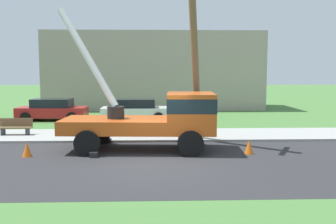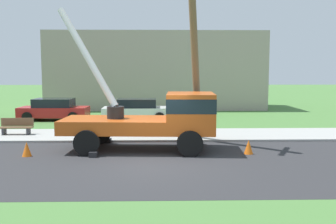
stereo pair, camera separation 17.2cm
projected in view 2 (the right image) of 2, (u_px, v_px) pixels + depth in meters
name	position (u px, v px, depth m)	size (l,w,h in m)	color
ground_plane	(156.00, 120.00, 25.62)	(120.00, 120.00, 0.00)	#477538
road_asphalt	(155.00, 163.00, 13.70)	(80.00, 7.95, 0.01)	#2B2B2D
sidewalk_strip	(156.00, 135.00, 19.38)	(80.00, 3.49, 0.10)	#9E9E99
utility_truck	(159.00, 116.00, 15.87)	(6.75, 3.21, 5.98)	#C65119
leaning_utility_pole	(194.00, 41.00, 16.99)	(1.17, 2.64, 8.86)	brown
traffic_cone_ahead	(249.00, 147.00, 15.17)	(0.36, 0.36, 0.56)	orange
traffic_cone_behind	(27.00, 149.00, 14.77)	(0.36, 0.36, 0.56)	orange
parked_sedan_red	(54.00, 109.00, 25.33)	(4.45, 2.11, 1.42)	#B21E1E
parked_sedan_white	(137.00, 110.00, 25.09)	(4.41, 2.04, 1.42)	silver
park_bench	(17.00, 127.00, 19.22)	(1.60, 0.45, 0.90)	brown
lowrise_building_backdrop	(156.00, 71.00, 33.55)	(18.00, 6.00, 6.40)	#A5998C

